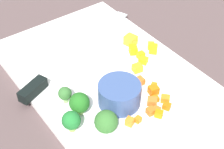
# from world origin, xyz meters

# --- Properties ---
(ground_plane) EXTENTS (4.00, 4.00, 0.00)m
(ground_plane) POSITION_xyz_m (0.00, 0.00, 0.00)
(ground_plane) COLOR brown
(cutting_board) EXTENTS (0.50, 0.31, 0.01)m
(cutting_board) POSITION_xyz_m (0.00, 0.00, 0.01)
(cutting_board) COLOR white
(cutting_board) RESTS_ON ground_plane
(prep_bowl) EXTENTS (0.08, 0.08, 0.04)m
(prep_bowl) POSITION_xyz_m (-0.06, 0.03, 0.03)
(prep_bowl) COLOR #3A528B
(prep_bowl) RESTS_ON cutting_board
(chef_knife) EXTENTS (0.15, 0.34, 0.02)m
(chef_knife) POSITION_xyz_m (0.09, 0.06, 0.02)
(chef_knife) COLOR silver
(chef_knife) RESTS_ON cutting_board
(carrot_dice_0) EXTENTS (0.01, 0.01, 0.01)m
(carrot_dice_0) POSITION_xyz_m (-0.11, 0.00, 0.02)
(carrot_dice_0) COLOR orange
(carrot_dice_0) RESTS_ON cutting_board
(carrot_dice_1) EXTENTS (0.02, 0.02, 0.01)m
(carrot_dice_1) POSITION_xyz_m (-0.12, -0.03, 0.02)
(carrot_dice_1) COLOR orange
(carrot_dice_1) RESTS_ON cutting_board
(carrot_dice_2) EXTENTS (0.02, 0.02, 0.01)m
(carrot_dice_2) POSITION_xyz_m (-0.13, -0.01, 0.02)
(carrot_dice_2) COLOR orange
(carrot_dice_2) RESTS_ON cutting_board
(carrot_dice_3) EXTENTS (0.01, 0.01, 0.01)m
(carrot_dice_3) POSITION_xyz_m (-0.12, -0.01, 0.02)
(carrot_dice_3) COLOR orange
(carrot_dice_3) RESTS_ON cutting_board
(carrot_dice_4) EXTENTS (0.02, 0.02, 0.01)m
(carrot_dice_4) POSITION_xyz_m (-0.04, -0.03, 0.02)
(carrot_dice_4) COLOR orange
(carrot_dice_4) RESTS_ON cutting_board
(carrot_dice_5) EXTENTS (0.01, 0.01, 0.01)m
(carrot_dice_5) POSITION_xyz_m (-0.03, -0.01, 0.02)
(carrot_dice_5) COLOR orange
(carrot_dice_5) RESTS_ON cutting_board
(carrot_dice_6) EXTENTS (0.01, 0.01, 0.01)m
(carrot_dice_6) POSITION_xyz_m (-0.10, -0.03, 0.02)
(carrot_dice_6) COLOR orange
(carrot_dice_6) RESTS_ON cutting_board
(carrot_dice_7) EXTENTS (0.01, 0.01, 0.01)m
(carrot_dice_7) POSITION_xyz_m (-0.12, 0.03, 0.02)
(carrot_dice_7) COLOR orange
(carrot_dice_7) RESTS_ON cutting_board
(carrot_dice_8) EXTENTS (0.01, 0.01, 0.01)m
(carrot_dice_8) POSITION_xyz_m (-0.07, -0.05, 0.02)
(carrot_dice_8) COLOR orange
(carrot_dice_8) RESTS_ON cutting_board
(carrot_dice_9) EXTENTS (0.02, 0.02, 0.01)m
(carrot_dice_9) POSITION_xyz_m (-0.10, -0.02, 0.02)
(carrot_dice_9) COLOR orange
(carrot_dice_9) RESTS_ON cutting_board
(carrot_dice_10) EXTENTS (0.02, 0.02, 0.01)m
(carrot_dice_10) POSITION_xyz_m (-0.11, -0.04, 0.02)
(carrot_dice_10) COLOR orange
(carrot_dice_10) RESTS_ON cutting_board
(carrot_dice_11) EXTENTS (0.02, 0.02, 0.02)m
(carrot_dice_11) POSITION_xyz_m (-0.08, -0.04, 0.02)
(carrot_dice_11) COLOR orange
(carrot_dice_11) RESTS_ON cutting_board
(carrot_dice_12) EXTENTS (0.02, 0.02, 0.01)m
(carrot_dice_12) POSITION_xyz_m (-0.11, 0.05, 0.02)
(carrot_dice_12) COLOR orange
(carrot_dice_12) RESTS_ON cutting_board
(pepper_dice_0) EXTENTS (0.02, 0.02, 0.01)m
(pepper_dice_0) POSITION_xyz_m (-0.01, -0.05, 0.02)
(pepper_dice_0) COLOR yellow
(pepper_dice_0) RESTS_ON cutting_board
(pepper_dice_1) EXTENTS (0.02, 0.02, 0.02)m
(pepper_dice_1) POSITION_xyz_m (0.04, -0.08, 0.02)
(pepper_dice_1) COLOR yellow
(pepper_dice_1) RESTS_ON cutting_board
(pepper_dice_2) EXTENTS (0.02, 0.02, 0.01)m
(pepper_dice_2) POSITION_xyz_m (0.00, -0.08, 0.02)
(pepper_dice_2) COLOR yellow
(pepper_dice_2) RESTS_ON cutting_board
(pepper_dice_3) EXTENTS (0.02, 0.02, 0.01)m
(pepper_dice_3) POSITION_xyz_m (0.03, -0.13, 0.02)
(pepper_dice_3) COLOR yellow
(pepper_dice_3) RESTS_ON cutting_board
(pepper_dice_4) EXTENTS (0.03, 0.03, 0.02)m
(pepper_dice_4) POSITION_xyz_m (0.07, -0.10, 0.02)
(pepper_dice_4) COLOR yellow
(pepper_dice_4) RESTS_ON cutting_board
(pepper_dice_5) EXTENTS (0.02, 0.02, 0.02)m
(pepper_dice_5) POSITION_xyz_m (0.01, -0.12, 0.02)
(pepper_dice_5) COLOR yellow
(pepper_dice_5) RESTS_ON cutting_board
(pepper_dice_6) EXTENTS (0.01, 0.02, 0.01)m
(pepper_dice_6) POSITION_xyz_m (0.02, -0.09, 0.02)
(pepper_dice_6) COLOR yellow
(pepper_dice_6) RESTS_ON cutting_board
(broccoli_floret_0) EXTENTS (0.02, 0.02, 0.03)m
(broccoli_floret_0) POSITION_xyz_m (-0.00, 0.11, 0.03)
(broccoli_floret_0) COLOR #8AB766
(broccoli_floret_0) RESTS_ON cutting_board
(broccoli_floret_1) EXTENTS (0.04, 0.04, 0.04)m
(broccoli_floret_1) POSITION_xyz_m (-0.04, 0.10, 0.04)
(broccoli_floret_1) COLOR #8BAC5D
(broccoli_floret_1) RESTS_ON cutting_board
(broccoli_floret_2) EXTENTS (0.03, 0.03, 0.04)m
(broccoli_floret_2) POSITION_xyz_m (-0.06, 0.13, 0.04)
(broccoli_floret_2) COLOR #93AD56
(broccoli_floret_2) RESTS_ON cutting_board
(broccoli_floret_3) EXTENTS (0.04, 0.04, 0.04)m
(broccoli_floret_3) POSITION_xyz_m (-0.10, 0.08, 0.03)
(broccoli_floret_3) COLOR #88B256
(broccoli_floret_3) RESTS_ON cutting_board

